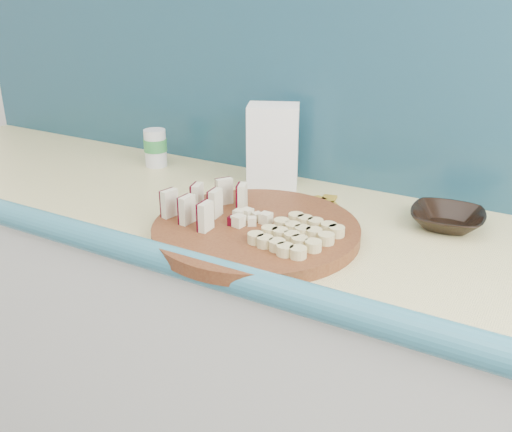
{
  "coord_description": "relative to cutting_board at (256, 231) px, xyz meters",
  "views": [
    {
      "loc": [
        0.84,
        0.43,
        1.42
      ],
      "look_at": [
        0.3,
        1.38,
        0.96
      ],
      "focal_mm": 40.0,
      "sensor_mm": 36.0,
      "label": 1
    }
  ],
  "objects": [
    {
      "name": "kitchen_counter",
      "position": [
        -0.2,
        0.12,
        -0.47
      ],
      "size": [
        2.2,
        0.63,
        0.91
      ],
      "color": "silver",
      "rests_on": "ground"
    },
    {
      "name": "backsplash",
      "position": [
        -0.2,
        0.41,
        0.24
      ],
      "size": [
        2.2,
        0.02,
        0.5
      ],
      "primitive_type": "cube",
      "color": "teal",
      "rests_on": "kitchen_counter"
    },
    {
      "name": "cutting_board",
      "position": [
        0.0,
        0.0,
        0.0
      ],
      "size": [
        0.52,
        0.52,
        0.03
      ],
      "primitive_type": "cylinder",
      "rotation": [
        0.0,
        0.0,
        -0.2
      ],
      "color": "#4C2010",
      "rests_on": "kitchen_counter"
    },
    {
      "name": "apple_wedges",
      "position": [
        -0.12,
        -0.01,
        0.04
      ],
      "size": [
        0.14,
        0.18,
        0.06
      ],
      "color": "beige",
      "rests_on": "cutting_board"
    },
    {
      "name": "apple_chunks",
      "position": [
        -0.03,
        0.0,
        0.02
      ],
      "size": [
        0.07,
        0.07,
        0.02
      ],
      "color": "beige",
      "rests_on": "cutting_board"
    },
    {
      "name": "banana_slices",
      "position": [
        0.11,
        -0.02,
        0.02
      ],
      "size": [
        0.16,
        0.18,
        0.02
      ],
      "color": "#D3C381",
      "rests_on": "cutting_board"
    },
    {
      "name": "brown_bowl",
      "position": [
        0.34,
        0.25,
        0.01
      ],
      "size": [
        0.18,
        0.18,
        0.04
      ],
      "primitive_type": "imported",
      "rotation": [
        0.0,
        0.0,
        0.12
      ],
      "color": "black",
      "rests_on": "kitchen_counter"
    },
    {
      "name": "flour_bag",
      "position": [
        -0.11,
        0.29,
        0.09
      ],
      "size": [
        0.15,
        0.13,
        0.22
      ],
      "primitive_type": "cube",
      "rotation": [
        0.0,
        0.0,
        0.42
      ],
      "color": "white",
      "rests_on": "kitchen_counter"
    },
    {
      "name": "canister",
      "position": [
        -0.5,
        0.28,
        0.04
      ],
      "size": [
        0.07,
        0.07,
        0.11
      ],
      "rotation": [
        0.0,
        0.0,
        0.11
      ],
      "color": "silver",
      "rests_on": "kitchen_counter"
    },
    {
      "name": "banana_peel",
      "position": [
        0.06,
        0.21,
        -0.01
      ],
      "size": [
        0.22,
        0.18,
        0.01
      ],
      "rotation": [
        0.0,
        0.0,
        0.02
      ],
      "color": "#B68823",
      "rests_on": "kitchen_counter"
    }
  ]
}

